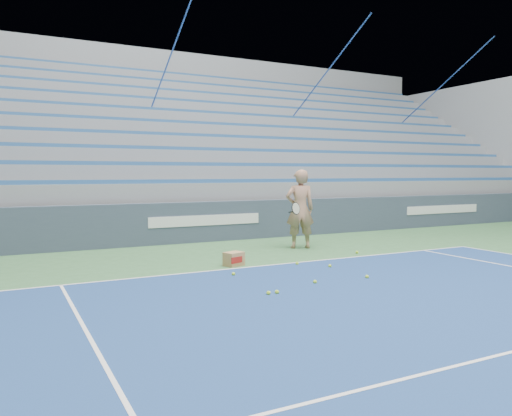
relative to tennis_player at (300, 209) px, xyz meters
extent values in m
cube|color=white|center=(-1.69, -1.75, -0.97)|extent=(10.97, 0.05, 0.00)
cube|color=#374254|center=(-1.69, 2.25, -0.44)|extent=(30.00, 0.30, 1.10)
cube|color=white|center=(-1.69, 2.09, -0.39)|extent=(3.20, 0.02, 0.28)
cube|color=white|center=(7.31, 2.09, -0.39)|extent=(3.40, 0.02, 0.28)
cube|color=gray|center=(-1.69, 6.80, -0.44)|extent=(30.00, 8.50, 1.10)
cube|color=gray|center=(-1.69, 6.80, 0.36)|extent=(30.00, 8.50, 0.50)
cube|color=#285792|center=(-1.69, 2.92, 0.67)|extent=(29.60, 0.42, 0.11)
cube|color=gray|center=(-1.69, 7.22, 0.86)|extent=(30.00, 7.65, 0.50)
cube|color=#285792|center=(-1.69, 3.77, 1.17)|extent=(29.60, 0.42, 0.11)
cube|color=gray|center=(-1.69, 7.65, 1.36)|extent=(30.00, 6.80, 0.50)
cube|color=#285792|center=(-1.69, 4.62, 1.67)|extent=(29.60, 0.42, 0.11)
cube|color=gray|center=(-1.69, 8.07, 1.86)|extent=(30.00, 5.95, 0.50)
cube|color=#285792|center=(-1.69, 5.47, 2.17)|extent=(29.60, 0.42, 0.11)
cube|color=gray|center=(-1.69, 8.50, 2.36)|extent=(30.00, 5.10, 0.50)
cube|color=#285792|center=(-1.69, 6.32, 2.67)|extent=(29.60, 0.42, 0.11)
cube|color=gray|center=(-1.69, 8.92, 2.86)|extent=(30.00, 4.25, 0.50)
cube|color=#285792|center=(-1.69, 7.17, 3.17)|extent=(29.60, 0.42, 0.11)
cube|color=gray|center=(-1.69, 9.35, 3.36)|extent=(30.00, 3.40, 0.50)
cube|color=#285792|center=(-1.69, 8.02, 3.67)|extent=(29.60, 0.42, 0.11)
cube|color=gray|center=(-1.69, 9.77, 3.86)|extent=(30.00, 2.55, 0.50)
cube|color=#285792|center=(-1.69, 8.87, 4.17)|extent=(29.60, 0.42, 0.11)
cube|color=gray|center=(-1.69, 10.20, 4.36)|extent=(30.00, 1.70, 0.50)
cube|color=#285792|center=(-1.69, 9.72, 4.67)|extent=(29.60, 0.42, 0.11)
cube|color=gray|center=(-1.69, 10.62, 4.86)|extent=(30.00, 0.85, 0.50)
cube|color=#285792|center=(-1.69, 10.57, 5.17)|extent=(29.60, 0.42, 0.11)
cube|color=gray|center=(13.46, 6.80, 2.06)|extent=(0.30, 8.80, 6.10)
cube|color=gray|center=(-1.69, 11.35, 2.66)|extent=(31.00, 0.40, 7.30)
cylinder|color=#3055A8|center=(-1.69, 6.80, 3.61)|extent=(0.05, 8.53, 5.04)
cylinder|color=#3055A8|center=(4.31, 6.80, 3.61)|extent=(0.05, 8.53, 5.04)
cylinder|color=#3055A8|center=(10.31, 6.80, 3.61)|extent=(0.05, 8.53, 5.04)
imported|color=tan|center=(0.00, 0.00, 0.00)|extent=(0.83, 0.68, 1.97)
cylinder|color=black|center=(-0.35, -0.25, -0.04)|extent=(0.12, 0.27, 0.08)
cylinder|color=beige|center=(-0.45, -0.53, 0.06)|extent=(0.29, 0.16, 0.28)
torus|color=black|center=(-0.45, -0.53, 0.06)|extent=(0.31, 0.18, 0.30)
cube|color=#AA8252|center=(-2.47, -1.41, -0.85)|extent=(0.44, 0.39, 0.28)
cube|color=#B21E19|center=(-2.47, -1.56, -0.85)|extent=(0.29, 0.11, 0.13)
sphere|color=#C2EF30|center=(-2.87, -3.90, -0.95)|extent=(0.07, 0.07, 0.07)
sphere|color=#C2EF30|center=(-1.29, -1.94, -0.95)|extent=(0.07, 0.07, 0.07)
sphere|color=#C2EF30|center=(-0.88, -3.64, -0.95)|extent=(0.07, 0.07, 0.07)
sphere|color=#C2EF30|center=(-1.94, -3.56, -0.95)|extent=(0.07, 0.07, 0.07)
sphere|color=#C2EF30|center=(-0.85, -2.47, -0.95)|extent=(0.07, 0.07, 0.07)
sphere|color=#C2EF30|center=(0.73, -1.35, -0.95)|extent=(0.07, 0.07, 0.07)
sphere|color=#C2EF30|center=(-3.02, -3.89, -0.95)|extent=(0.07, 0.07, 0.07)
sphere|color=#C2EF30|center=(-2.89, -2.32, -0.95)|extent=(0.07, 0.07, 0.07)
camera|label=1|loc=(-6.66, -10.54, 0.89)|focal=35.00mm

